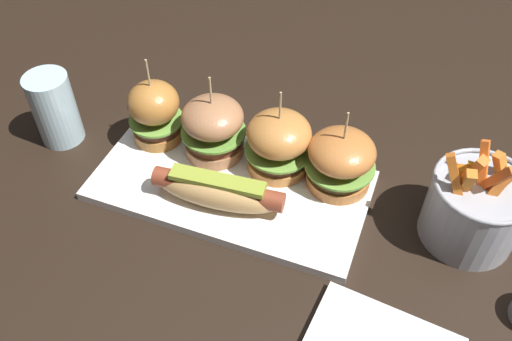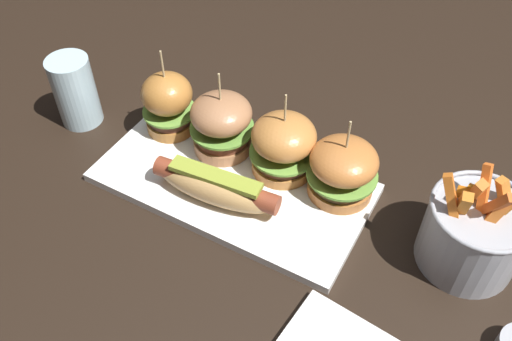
% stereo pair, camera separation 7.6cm
% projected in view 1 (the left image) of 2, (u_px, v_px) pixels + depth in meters
% --- Properties ---
extents(ground_plane, '(3.00, 3.00, 0.00)m').
position_uv_depth(ground_plane, '(231.00, 189.00, 0.81)').
color(ground_plane, black).
extents(platter_main, '(0.40, 0.20, 0.01)m').
position_uv_depth(platter_main, '(231.00, 185.00, 0.80)').
color(platter_main, white).
rests_on(platter_main, ground).
extents(hot_dog, '(0.19, 0.07, 0.05)m').
position_uv_depth(hot_dog, '(220.00, 191.00, 0.75)').
color(hot_dog, tan).
rests_on(hot_dog, platter_main).
extents(slider_far_left, '(0.08, 0.08, 0.15)m').
position_uv_depth(slider_far_left, '(155.00, 112.00, 0.83)').
color(slider_far_left, '#B37232').
rests_on(slider_far_left, platter_main).
extents(slider_center_left, '(0.10, 0.10, 0.14)m').
position_uv_depth(slider_center_left, '(213.00, 127.00, 0.81)').
color(slider_center_left, '#A56F49').
rests_on(slider_center_left, platter_main).
extents(slider_center_right, '(0.10, 0.10, 0.14)m').
position_uv_depth(slider_center_right, '(279.00, 142.00, 0.79)').
color(slider_center_right, '#BE793A').
rests_on(slider_center_right, platter_main).
extents(slider_far_right, '(0.10, 0.10, 0.13)m').
position_uv_depth(slider_far_right, '(341.00, 160.00, 0.77)').
color(slider_far_right, '#BB6F35').
rests_on(slider_far_right, platter_main).
extents(fries_bucket, '(0.13, 0.13, 0.15)m').
position_uv_depth(fries_bucket, '(475.00, 208.00, 0.71)').
color(fries_bucket, '#A8AAB2').
rests_on(fries_bucket, ground).
extents(water_glass, '(0.07, 0.07, 0.12)m').
position_uv_depth(water_glass, '(55.00, 109.00, 0.84)').
color(water_glass, silver).
rests_on(water_glass, ground).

